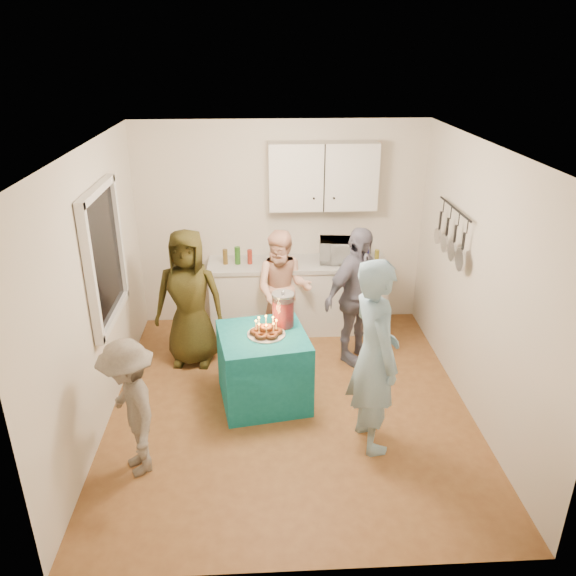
{
  "coord_description": "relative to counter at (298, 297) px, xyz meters",
  "views": [
    {
      "loc": [
        -0.28,
        -4.81,
        3.4
      ],
      "look_at": [
        0.0,
        0.35,
        1.15
      ],
      "focal_mm": 35.0,
      "sensor_mm": 36.0,
      "label": 1
    }
  ],
  "objects": [
    {
      "name": "woman_back_center",
      "position": [
        -0.21,
        -0.42,
        0.29
      ],
      "size": [
        0.79,
        0.67,
        1.45
      ],
      "primitive_type": "imported",
      "rotation": [
        0.0,
        0.0,
        -0.18
      ],
      "color": "#FFA185",
      "rests_on": "floor"
    },
    {
      "name": "right_wall",
      "position": [
        1.6,
        -1.7,
        0.87
      ],
      "size": [
        4.0,
        4.0,
        0.0
      ],
      "primitive_type": "plane",
      "color": "silver",
      "rests_on": "floor"
    },
    {
      "name": "ceiling",
      "position": [
        -0.2,
        -1.7,
        2.17
      ],
      "size": [
        4.0,
        4.0,
        0.0
      ],
      "primitive_type": "plane",
      "color": "white",
      "rests_on": "floor"
    },
    {
      "name": "pot_rack",
      "position": [
        1.52,
        -1.0,
        1.17
      ],
      "size": [
        0.12,
        1.0,
        0.6
      ],
      "primitive_type": "cube",
      "color": "black",
      "rests_on": "right_wall"
    },
    {
      "name": "floor",
      "position": [
        -0.2,
        -1.7,
        -0.43
      ],
      "size": [
        4.0,
        4.0,
        0.0
      ],
      "primitive_type": "plane",
      "color": "brown",
      "rests_on": "ground"
    },
    {
      "name": "donut_cake",
      "position": [
        -0.43,
        -1.61,
        0.42
      ],
      "size": [
        0.38,
        0.38,
        0.18
      ],
      "primitive_type": null,
      "color": "#381C0C",
      "rests_on": "party_table"
    },
    {
      "name": "microwave",
      "position": [
        0.53,
        0.0,
        0.62
      ],
      "size": [
        0.54,
        0.39,
        0.28
      ],
      "primitive_type": "imported",
      "rotation": [
        0.0,
        0.0,
        -0.09
      ],
      "color": "white",
      "rests_on": "countertop"
    },
    {
      "name": "punch_jar",
      "position": [
        -0.25,
        -1.42,
        0.5
      ],
      "size": [
        0.22,
        0.22,
        0.34
      ],
      "primitive_type": "cylinder",
      "color": "red",
      "rests_on": "party_table"
    },
    {
      "name": "woman_back_left",
      "position": [
        -1.27,
        -0.77,
        0.37
      ],
      "size": [
        0.83,
        0.59,
        1.59
      ],
      "primitive_type": "imported",
      "rotation": [
        0.0,
        0.0,
        -0.11
      ],
      "color": "#544C18",
      "rests_on": "floor"
    },
    {
      "name": "upper_cabinet",
      "position": [
        0.3,
        0.15,
        1.52
      ],
      "size": [
        1.3,
        0.3,
        0.8
      ],
      "primitive_type": "cube",
      "color": "white",
      "rests_on": "back_wall"
    },
    {
      "name": "child_near_left",
      "position": [
        -1.58,
        -2.58,
        0.2
      ],
      "size": [
        0.77,
        0.93,
        1.25
      ],
      "primitive_type": "imported",
      "rotation": [
        0.0,
        0.0,
        -1.12
      ],
      "color": "#62584E",
      "rests_on": "floor"
    },
    {
      "name": "party_table",
      "position": [
        -0.46,
        -1.59,
        -0.05
      ],
      "size": [
        0.98,
        0.98,
        0.76
      ],
      "primitive_type": "cube",
      "rotation": [
        0.0,
        0.0,
        0.17
      ],
      "color": "#13777E",
      "rests_on": "floor"
    },
    {
      "name": "window_night",
      "position": [
        -1.97,
        -1.4,
        1.12
      ],
      "size": [
        0.04,
        1.0,
        1.2
      ],
      "primitive_type": "cube",
      "color": "black",
      "rests_on": "left_wall"
    },
    {
      "name": "man_birthday",
      "position": [
        0.5,
        -2.32,
        0.48
      ],
      "size": [
        0.56,
        0.74,
        1.81
      ],
      "primitive_type": "imported",
      "rotation": [
        0.0,
        0.0,
        1.77
      ],
      "color": "#8BB4CB",
      "rests_on": "floor"
    },
    {
      "name": "counter",
      "position": [
        0.0,
        0.0,
        0.0
      ],
      "size": [
        2.2,
        0.58,
        0.86
      ],
      "primitive_type": "cube",
      "color": "white",
      "rests_on": "floor"
    },
    {
      "name": "woman_back_right",
      "position": [
        0.6,
        -0.83,
        0.37
      ],
      "size": [
        0.98,
        0.89,
        1.6
      ],
      "primitive_type": "imported",
      "rotation": [
        0.0,
        0.0,
        0.66
      ],
      "color": "black",
      "rests_on": "floor"
    },
    {
      "name": "countertop",
      "position": [
        0.0,
        -0.0,
        0.46
      ],
      "size": [
        2.24,
        0.62,
        0.05
      ],
      "primitive_type": "cube",
      "color": "beige",
      "rests_on": "counter"
    },
    {
      "name": "back_wall",
      "position": [
        -0.2,
        0.3,
        0.87
      ],
      "size": [
        3.6,
        3.6,
        0.0
      ],
      "primitive_type": "plane",
      "color": "silver",
      "rests_on": "floor"
    },
    {
      "name": "left_wall",
      "position": [
        -2.0,
        -1.7,
        0.87
      ],
      "size": [
        4.0,
        4.0,
        0.0
      ],
      "primitive_type": "plane",
      "color": "silver",
      "rests_on": "floor"
    }
  ]
}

